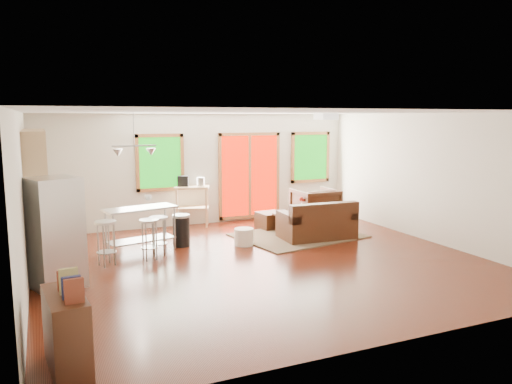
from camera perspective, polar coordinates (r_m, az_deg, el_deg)
name	(u,v)px	position (r m, az deg, el deg)	size (l,w,h in m)	color
floor	(263,262)	(8.85, 0.78, -8.03)	(7.50, 7.00, 0.02)	#321007
ceiling	(263,112)	(8.49, 0.82, 9.18)	(7.50, 7.00, 0.02)	silver
back_wall	(202,169)	(11.84, -6.20, 2.59)	(7.50, 0.02, 2.60)	beige
left_wall	(22,203)	(7.84, -25.15, -1.19)	(0.02, 7.00, 2.60)	beige
right_wall	(433,178)	(10.67, 19.55, 1.50)	(0.02, 7.00, 2.60)	beige
front_wall	(396,231)	(5.61, 15.71, -4.28)	(7.50, 0.02, 2.60)	beige
window_left	(160,163)	(11.52, -10.90, 3.32)	(1.10, 0.05, 1.30)	#0D540C
french_doors	(250,176)	(12.22, -0.73, 1.88)	(1.60, 0.05, 2.10)	#AE0D00
window_right	(310,157)	(12.93, 6.25, 3.98)	(1.10, 0.05, 1.30)	#0D540C
rug	(298,236)	(10.74, 4.84, -4.98)	(2.47, 1.90, 0.02)	#435639
loveseat	(318,224)	(10.47, 7.05, -3.65)	(1.54, 0.93, 0.80)	black
coffee_table	(300,216)	(11.06, 5.01, -2.73)	(1.11, 0.73, 0.42)	#32190E
armchair	(315,205)	(11.83, 6.74, -1.45)	(0.93, 0.87, 0.95)	black
ottoman	(271,220)	(11.41, 1.68, -3.25)	(0.56, 0.56, 0.37)	black
pouf	(244,237)	(9.93, -1.39, -5.14)	(0.38, 0.38, 0.33)	silver
vase	(302,206)	(11.35, 5.24, -1.62)	(0.26, 0.27, 0.33)	silver
book	(321,207)	(11.14, 7.49, -1.77)	(0.21, 0.03, 0.28)	maroon
cabinets	(44,208)	(9.57, -23.12, -1.70)	(0.64, 2.24, 2.30)	tan
refrigerator	(56,233)	(7.94, -21.91, -4.36)	(0.86, 0.85, 1.65)	#B7BABC
island	(141,221)	(9.64, -13.05, -3.28)	(1.41, 0.81, 0.84)	#B7BABC
cup	(148,197)	(9.70, -12.24, -0.56)	(0.13, 0.10, 0.13)	silver
bar_stool_a	(106,232)	(8.87, -16.79, -4.45)	(0.47, 0.47, 0.78)	#B7BABC
bar_stool_b	(149,230)	(9.05, -12.11, -4.24)	(0.39, 0.39, 0.73)	#B7BABC
bar_stool_c	(159,227)	(9.33, -11.07, -3.90)	(0.38, 0.38, 0.72)	#B7BABC
trash_can	(181,230)	(9.94, -8.53, -4.33)	(0.41, 0.41, 0.63)	black
kitchen_cart	(191,192)	(11.62, -7.44, 0.03)	(0.91, 0.75, 1.19)	tan
bookshelf	(67,331)	(5.48, -20.84, -14.62)	(0.44, 0.92, 1.05)	#32190E
ceiling_flush	(326,117)	(9.77, 8.03, 8.54)	(0.35, 0.35, 0.12)	white
pendant_light	(135,151)	(9.39, -13.72, 4.52)	(0.80, 0.18, 0.79)	gray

